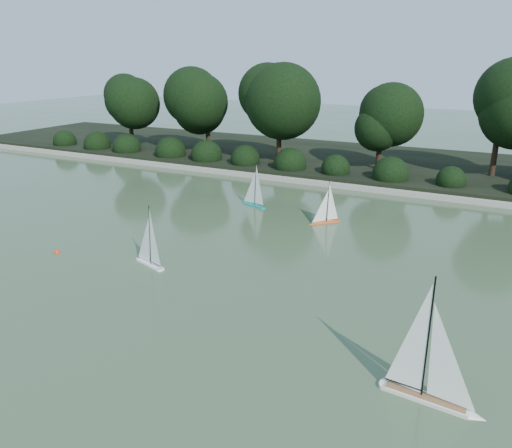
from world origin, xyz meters
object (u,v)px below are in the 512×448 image
Objects in this scene: sailboat_teal at (252,198)px; sailboat_white_a at (147,254)px; sailboat_orange at (324,216)px; sailboat_white_b at (436,384)px; race_buoy at (57,253)px.

sailboat_white_a is at bearing -89.20° from sailboat_teal.
sailboat_orange is 2.68m from sailboat_teal.
sailboat_white_a is 0.76× the size of sailboat_white_b.
sailboat_teal is at bearing 90.80° from sailboat_white_a.
sailboat_orange reaches higher than race_buoy.
sailboat_teal is (-2.59, 0.66, 0.03)m from sailboat_orange.
sailboat_white_b reaches higher than sailboat_white_a.
race_buoy is at bearing -169.25° from sailboat_white_a.
sailboat_orange is (2.52, 4.54, -0.03)m from sailboat_white_a.
race_buoy is at bearing -134.35° from sailboat_orange.
sailboat_white_a reaches higher than sailboat_teal.
sailboat_orange is at bearing -14.38° from sailboat_teal.
sailboat_white_a is at bearing -119.04° from sailboat_orange.
sailboat_white_a is 10.33× the size of race_buoy.
sailboat_white_a is 6.76m from sailboat_white_b.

